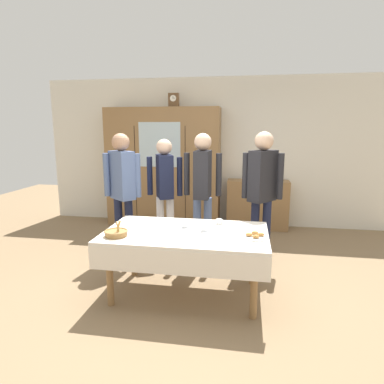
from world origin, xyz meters
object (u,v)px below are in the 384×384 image
(book_stack, at_px, (258,178))
(spoon_back_edge, at_px, (157,221))
(pastry_plate, at_px, (255,236))
(person_by_cabinet, at_px, (165,184))
(bread_basket, at_px, (116,233))
(wall_cabinet, at_px, (163,168))
(spoon_near_right, at_px, (130,225))
(person_behind_table_right, at_px, (203,183))
(tea_cup_near_right, at_px, (186,225))
(tea_cup_mid_right, at_px, (219,222))
(tea_cup_center, at_px, (204,229))
(person_behind_table_left, at_px, (262,185))
(bookshelf_low, at_px, (257,204))
(spoon_far_right, at_px, (251,227))
(person_near_right_end, at_px, (122,184))
(dining_table, at_px, (185,241))
(mantel_clock, at_px, (174,100))

(book_stack, bearing_deg, spoon_back_edge, -118.39)
(pastry_plate, height_order, person_by_cabinet, person_by_cabinet)
(bread_basket, bearing_deg, person_by_cabinet, 84.78)
(wall_cabinet, height_order, spoon_near_right, wall_cabinet)
(book_stack, height_order, spoon_near_right, book_stack)
(spoon_near_right, bearing_deg, wall_cabinet, 95.39)
(spoon_near_right, xyz_separation_m, person_behind_table_right, (0.70, 0.98, 0.34))
(tea_cup_near_right, xyz_separation_m, spoon_near_right, (-0.64, -0.02, -0.02))
(tea_cup_mid_right, height_order, spoon_near_right, tea_cup_mid_right)
(pastry_plate, bearing_deg, spoon_near_right, 172.19)
(wall_cabinet, distance_m, pastry_plate, 3.11)
(tea_cup_center, height_order, person_behind_table_left, person_behind_table_left)
(tea_cup_near_right, bearing_deg, person_behind_table_left, 44.34)
(bookshelf_low, height_order, book_stack, book_stack)
(tea_cup_near_right, relative_size, person_by_cabinet, 0.08)
(book_stack, bearing_deg, pastry_plate, -92.25)
(wall_cabinet, height_order, book_stack, wall_cabinet)
(bookshelf_low, xyz_separation_m, tea_cup_near_right, (-0.86, -2.48, 0.31))
(pastry_plate, distance_m, spoon_back_edge, 1.20)
(person_behind_table_left, bearing_deg, tea_cup_mid_right, -127.11)
(person_by_cabinet, bearing_deg, spoon_far_right, -37.93)
(person_near_right_end, bearing_deg, bread_basket, -72.37)
(tea_cup_near_right, bearing_deg, spoon_far_right, 11.61)
(tea_cup_center, relative_size, person_near_right_end, 0.07)
(bookshelf_low, relative_size, spoon_back_edge, 9.14)
(spoon_near_right, relative_size, person_near_right_end, 0.07)
(tea_cup_near_right, bearing_deg, wall_cabinet, 109.80)
(bread_basket, bearing_deg, dining_table, 19.20)
(bookshelf_low, xyz_separation_m, book_stack, (0.00, 0.00, 0.48))
(spoon_far_right, distance_m, person_behind_table_left, 0.79)
(wall_cabinet, distance_m, tea_cup_near_right, 2.60)
(dining_table, bearing_deg, wall_cabinet, 109.16)
(bookshelf_low, bearing_deg, tea_cup_mid_right, -102.28)
(pastry_plate, bearing_deg, book_stack, 87.75)
(tea_cup_mid_right, xyz_separation_m, person_behind_table_right, (-0.30, 0.79, 0.32))
(person_near_right_end, bearing_deg, book_stack, 43.45)
(tea_cup_near_right, bearing_deg, person_by_cabinet, 114.90)
(tea_cup_mid_right, height_order, tea_cup_near_right, same)
(tea_cup_mid_right, bearing_deg, mantel_clock, 114.36)
(person_behind_table_right, height_order, person_by_cabinet, person_behind_table_right)
(wall_cabinet, height_order, bookshelf_low, wall_cabinet)
(mantel_clock, height_order, person_by_cabinet, mantel_clock)
(tea_cup_center, height_order, spoon_near_right, tea_cup_center)
(wall_cabinet, xyz_separation_m, bookshelf_low, (1.73, 0.05, -0.64))
(wall_cabinet, relative_size, person_by_cabinet, 1.31)
(tea_cup_center, xyz_separation_m, bread_basket, (-0.87, -0.30, 0.01))
(book_stack, xyz_separation_m, spoon_back_edge, (-1.24, -2.29, -0.20))
(bookshelf_low, distance_m, person_by_cabinet, 2.02)
(bookshelf_low, distance_m, book_stack, 0.48)
(tea_cup_center, xyz_separation_m, spoon_back_edge, (-0.61, 0.28, -0.02))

